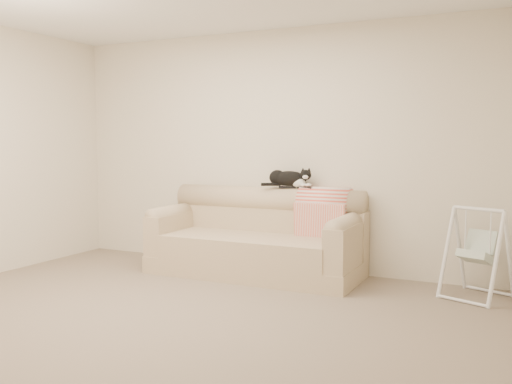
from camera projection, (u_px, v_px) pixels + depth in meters
ground_plane at (173, 315)px, 4.58m from camera, size 5.00×5.00×0.00m
room_shell at (170, 124)px, 4.44m from camera, size 5.04×4.04×2.60m
sofa at (258, 241)px, 6.00m from camera, size 2.20×0.93×0.90m
remote_a at (287, 187)px, 6.06m from camera, size 0.19×0.09×0.03m
remote_b at (305, 188)px, 5.96m from camera, size 0.18×0.08×0.02m
tuxedo_cat at (289, 178)px, 6.05m from camera, size 0.54×0.28×0.21m
throw_blanket at (324, 206)px, 5.89m from camera, size 0.54×0.38×0.58m
baby_swing at (477, 253)px, 5.05m from camera, size 0.66×0.68×0.82m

